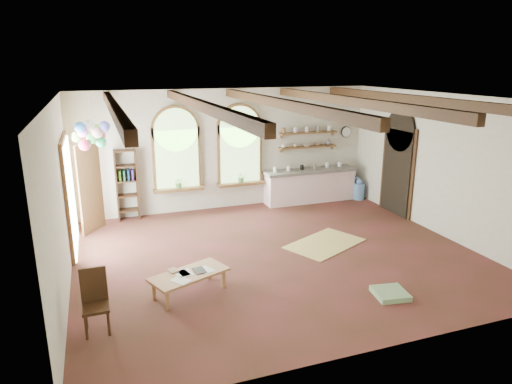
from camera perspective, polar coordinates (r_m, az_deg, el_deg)
name	(u,v)px	position (r m, az deg, el deg)	size (l,w,h in m)	color
floor	(277,254)	(9.57, 2.62, -7.79)	(8.00, 8.00, 0.00)	maroon
ceiling_beams	(279,103)	(8.80, 2.87, 11.05)	(6.20, 6.80, 0.18)	#3D2913
window_left	(177,152)	(11.90, -9.89, 4.95)	(1.30, 0.28, 2.20)	brown
window_right	(240,148)	(12.29, -2.03, 5.52)	(1.30, 0.28, 2.20)	brown
left_doorway	(70,196)	(10.28, -22.25, -0.50)	(0.10, 1.90, 2.50)	brown
right_doorway	(397,172)	(12.37, 17.19, 2.36)	(0.10, 1.30, 2.40)	black
kitchen_counter	(310,185)	(13.07, 6.71, 0.86)	(2.68, 0.62, 0.94)	silver
wall_shelf_lower	(308,147)	(13.00, 6.51, 5.63)	(1.70, 0.24, 0.04)	brown
wall_shelf_upper	(308,133)	(12.93, 6.56, 7.37)	(1.70, 0.24, 0.04)	brown
wall_clock	(346,132)	(13.59, 11.21, 7.37)	(0.32, 0.32, 0.04)	black
bookshelf	(127,185)	(11.81, -15.84, 0.86)	(0.53, 0.32, 1.80)	#3D2913
coffee_table	(189,276)	(8.00, -8.35, -10.30)	(1.45, 1.06, 0.38)	tan
side_chair	(97,314)	(7.31, -19.31, -14.23)	(0.38, 0.38, 0.96)	#3D2913
floor_mat	(325,244)	(10.19, 8.60, -6.39)	(1.70, 1.05, 0.02)	tan
floor_cushion	(390,293)	(8.28, 16.44, -12.07)	(0.54, 0.54, 0.09)	#779E6D
water_jug_a	(359,190)	(13.57, 12.74, 0.21)	(0.32, 0.32, 0.61)	#5380B3
water_jug_b	(356,188)	(13.85, 12.33, 0.55)	(0.32, 0.32, 0.62)	#5380B3
balloon_cluster	(92,135)	(10.51, -19.87, 6.73)	(0.82, 0.85, 1.15)	silver
table_book	(169,272)	(8.07, -10.80, -9.74)	(0.15, 0.22, 0.02)	olive
tablet	(199,270)	(8.04, -7.09, -9.71)	(0.19, 0.27, 0.01)	black
potted_plant_left	(179,182)	(11.97, -9.62, 1.18)	(0.27, 0.23, 0.30)	#598C4C
potted_plant_right	(241,177)	(12.36, -1.85, 1.87)	(0.27, 0.23, 0.30)	#598C4C
shelf_cup_a	(283,146)	(12.68, 3.45, 5.76)	(0.12, 0.10, 0.10)	white
shelf_cup_b	(295,145)	(12.82, 4.90, 5.83)	(0.10, 0.10, 0.09)	beige
shelf_bowl_a	(306,145)	(12.97, 6.32, 5.82)	(0.22, 0.22, 0.05)	beige
shelf_bowl_b	(318,144)	(13.12, 7.70, 5.91)	(0.20, 0.20, 0.06)	#8C664C
shelf_vase	(329,141)	(13.27, 9.06, 6.25)	(0.18, 0.18, 0.19)	slate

